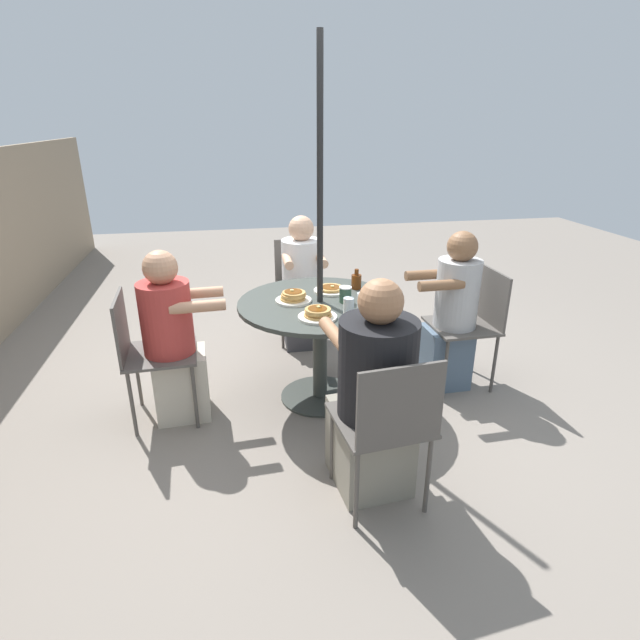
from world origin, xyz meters
The scene contains 18 objects.
ground_plane centered at (0.00, 0.00, 0.00)m, with size 12.00×12.00×0.00m, color gray.
patio_table centered at (0.00, 0.00, 0.58)m, with size 1.09×1.09×0.72m.
umbrella_pole centered at (0.00, 0.00, 1.15)m, with size 0.04×0.04×2.30m, color black.
patio_chair_north centered at (-1.12, -0.12, 0.51)m, with size 0.48×0.48×0.86m.
diner_north centered at (-0.95, -0.10, 0.53)m, with size 0.58×0.43×1.17m.
patio_chair_east centered at (0.02, -1.12, 0.51)m, with size 0.45×0.45×0.86m.
diner_east centered at (0.02, -0.96, 0.54)m, with size 0.32×0.50×1.15m.
patio_chair_south centered at (1.12, -0.03, 0.51)m, with size 0.45×0.45×0.86m.
diner_south centered at (0.95, -0.02, 0.51)m, with size 0.51×0.35×1.12m.
patio_chair_west centered at (-0.06, 1.12, 0.51)m, with size 0.46×0.46×0.86m.
diner_west centered at (-0.05, 0.95, 0.52)m, with size 0.35×0.53×1.13m.
pancake_plate_a centered at (0.03, 0.17, 0.75)m, with size 0.24×0.24×0.08m.
pancake_plate_b centered at (0.18, -0.11, 0.74)m, with size 0.24×0.24×0.05m.
pancake_plate_c centered at (-0.29, 0.07, 0.75)m, with size 0.24×0.24×0.08m.
syrup_bottle centered at (0.22, -0.30, 0.78)m, with size 0.09×0.07×0.14m.
coffee_cup centered at (-0.04, -0.16, 0.78)m, with size 0.08×0.08×0.11m.
drinking_glass_a centered at (-0.28, -0.22, 0.79)m, with size 0.08×0.08×0.14m, color silver.
drinking_glass_b centered at (-0.34, -0.11, 0.79)m, with size 0.06×0.06×0.14m, color silver.
Camera 1 is at (-3.05, 0.56, 1.85)m, focal length 28.00 mm.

